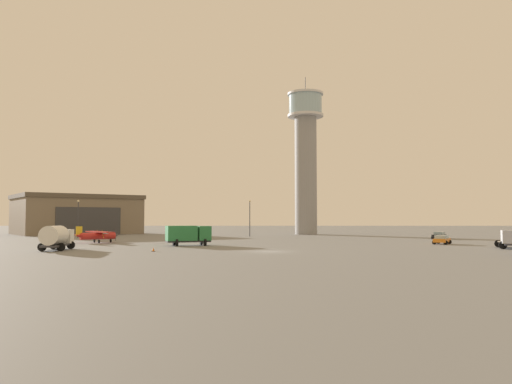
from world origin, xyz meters
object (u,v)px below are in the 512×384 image
object	(u,v)px
car_orange	(442,239)
car_black	(439,235)
traffic_cone_near_left	(153,249)
truck_flatbed_silver	(511,240)
light_post_east	(250,214)
truck_box_green	(188,234)
truck_fuel_tanker_white	(56,237)
control_tower	(306,152)
light_post_west	(78,215)
airplane_red	(97,235)

from	to	relation	value
car_orange	car_black	xyz separation A→B (m)	(6.36, 18.58, 0.00)
traffic_cone_near_left	truck_flatbed_silver	bearing A→B (deg)	7.04
truck_flatbed_silver	light_post_east	bearing A→B (deg)	-122.32
car_orange	car_black	size ratio (longest dim) A/B	0.90
truck_box_green	truck_fuel_tanker_white	xyz separation A→B (m)	(-14.70, -10.50, 0.03)
control_tower	car_black	size ratio (longest dim) A/B	8.08
traffic_cone_near_left	control_tower	bearing A→B (deg)	68.84
truck_fuel_tanker_white	light_post_west	distance (m)	40.04
truck_box_green	light_post_west	distance (m)	38.28
control_tower	truck_flatbed_silver	bearing A→B (deg)	-69.32
control_tower	light_post_west	xyz separation A→B (m)	(-47.92, -21.77, -15.55)
control_tower	airplane_red	size ratio (longest dim) A/B	5.00
control_tower	truck_fuel_tanker_white	distance (m)	72.56
car_black	light_post_east	xyz separation A→B (m)	(-36.16, 13.13, 4.01)
truck_box_green	car_black	distance (m)	49.78
truck_box_green	light_post_east	bearing A→B (deg)	56.51
truck_flatbed_silver	car_orange	xyz separation A→B (m)	(-4.97, 10.89, -0.45)
airplane_red	car_black	distance (m)	61.85
airplane_red	car_orange	distance (m)	53.88
control_tower	car_black	xyz separation A→B (m)	(22.67, -26.90, -19.42)
airplane_red	truck_flatbed_silver	xyz separation A→B (m)	(58.70, -14.81, -0.06)
truck_flatbed_silver	traffic_cone_near_left	distance (m)	45.61
light_post_east	traffic_cone_near_left	xyz separation A→B (m)	(-10.48, -48.18, -4.49)
car_orange	car_black	world-z (taller)	same
truck_flatbed_silver	car_orange	size ratio (longest dim) A/B	1.55
light_post_west	car_black	bearing A→B (deg)	-4.16
truck_flatbed_silver	light_post_west	world-z (taller)	light_post_west
truck_fuel_tanker_white	light_post_east	size ratio (longest dim) A/B	0.87
control_tower	car_orange	distance (m)	52.07
truck_flatbed_silver	truck_box_green	distance (m)	43.51
traffic_cone_near_left	car_black	bearing A→B (deg)	36.92
control_tower	airplane_red	xyz separation A→B (m)	(-37.43, -41.56, -18.92)
truck_flatbed_silver	truck_box_green	xyz separation A→B (m)	(-42.96, 6.88, 0.47)
airplane_red	light_post_east	bearing A→B (deg)	9.96
light_post_west	truck_box_green	bearing A→B (deg)	-46.58
truck_fuel_tanker_white	car_orange	world-z (taller)	truck_fuel_tanker_white
light_post_east	car_orange	bearing A→B (deg)	-46.77
truck_box_green	car_orange	bearing A→B (deg)	-14.56
car_black	traffic_cone_near_left	bearing A→B (deg)	-20.82
traffic_cone_near_left	light_post_west	bearing A→B (deg)	120.78
truck_box_green	light_post_east	distance (m)	36.77
truck_flatbed_silver	traffic_cone_near_left	xyz separation A→B (m)	(-45.26, -5.59, -0.92)
control_tower	light_post_east	size ratio (longest dim) A/B	4.93
truck_flatbed_silver	airplane_red	bearing A→B (deg)	-85.72
airplane_red	light_post_west	world-z (taller)	light_post_west
airplane_red	light_post_west	xyz separation A→B (m)	(-10.49, 19.79, 3.38)
car_orange	light_post_east	bearing A→B (deg)	75.69
light_post_east	traffic_cone_near_left	bearing A→B (deg)	-102.28
truck_box_green	car_orange	size ratio (longest dim) A/B	1.55
truck_fuel_tanker_white	car_orange	xyz separation A→B (m)	(52.69, 14.52, -0.94)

